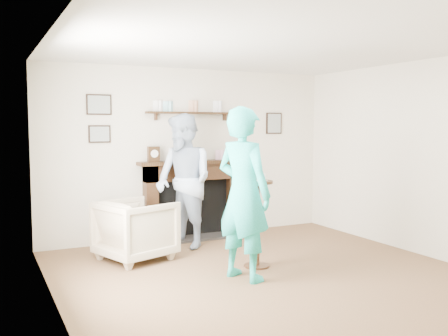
% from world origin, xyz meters
% --- Properties ---
extents(ground, '(5.00, 5.00, 0.00)m').
position_xyz_m(ground, '(0.00, 0.00, 0.00)').
color(ground, brown).
rests_on(ground, ground).
extents(room_shell, '(4.54, 5.02, 2.52)m').
position_xyz_m(room_shell, '(-0.00, 0.69, 1.62)').
color(room_shell, beige).
rests_on(room_shell, ground).
extents(armchair, '(1.04, 1.03, 0.75)m').
position_xyz_m(armchair, '(-1.13, 1.56, 0.00)').
color(armchair, tan).
rests_on(armchair, ground).
extents(man, '(0.91, 1.04, 1.83)m').
position_xyz_m(man, '(-0.35, 1.88, 0.00)').
color(man, silver).
rests_on(man, ground).
extents(woman, '(0.67, 0.80, 1.87)m').
position_xyz_m(woman, '(-0.30, 0.28, 0.00)').
color(woman, teal).
rests_on(woman, ground).
extents(pedestal_table, '(0.37, 0.37, 1.18)m').
position_xyz_m(pedestal_table, '(0.06, 0.62, 0.72)').
color(pedestal_table, black).
rests_on(pedestal_table, ground).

